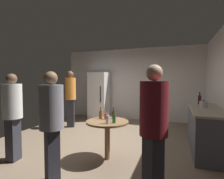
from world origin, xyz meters
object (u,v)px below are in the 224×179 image
object	(u,v)px
wine_bottle_on_counter	(200,99)
beer_bottle_brown	(113,115)
refrigerator	(99,96)
kettle	(204,104)
person_in_gray_shirt	(52,119)
foreground_table	(107,126)
person_in_orange_shirt	(70,94)
beer_bottle_amber	(101,114)
person_in_white_shirt	(13,110)
beer_bottle_clear	(108,119)
person_in_maroon_shirt	(154,123)
beer_bottle_green	(114,118)
plastic_cup_red	(106,116)

from	to	relation	value
wine_bottle_on_counter	beer_bottle_brown	world-z (taller)	wine_bottle_on_counter
refrigerator	kettle	xyz separation A→B (m)	(3.37, -1.91, 0.07)
person_in_gray_shirt	foreground_table	bearing A→B (deg)	10.19
person_in_orange_shirt	kettle	bearing A→B (deg)	57.45
beer_bottle_amber	person_in_white_shirt	distance (m)	1.63
refrigerator	beer_bottle_brown	bearing A→B (deg)	-60.68
person_in_white_shirt	beer_bottle_clear	bearing A→B (deg)	6.77
kettle	foreground_table	bearing A→B (deg)	-145.42
beer_bottle_brown	person_in_white_shirt	size ratio (longest dim) A/B	0.14
beer_bottle_brown	person_in_white_shirt	distance (m)	1.88
beer_bottle_brown	person_in_maroon_shirt	world-z (taller)	person_in_maroon_shirt
beer_bottle_amber	beer_bottle_brown	size ratio (longest dim) A/B	1.00
wine_bottle_on_counter	beer_bottle_green	xyz separation A→B (m)	(-1.59, -1.92, -0.20)
person_in_orange_shirt	plastic_cup_red	bearing A→B (deg)	24.99
beer_bottle_amber	person_in_gray_shirt	distance (m)	1.16
wine_bottle_on_counter	person_in_maroon_shirt	xyz separation A→B (m)	(-0.80, -2.70, -0.03)
person_in_white_shirt	foreground_table	bearing A→B (deg)	13.58
person_in_orange_shirt	person_in_white_shirt	world-z (taller)	person_in_orange_shirt
beer_bottle_clear	person_in_gray_shirt	distance (m)	0.98
kettle	wine_bottle_on_counter	bearing A→B (deg)	91.49
person_in_white_shirt	wine_bottle_on_counter	bearing A→B (deg)	27.85
refrigerator	plastic_cup_red	bearing A→B (deg)	-63.09
refrigerator	person_in_gray_shirt	xyz separation A→B (m)	(1.13, -4.13, 0.05)
beer_bottle_amber	plastic_cup_red	distance (m)	0.12
foreground_table	beer_bottle_clear	xyz separation A→B (m)	(0.08, -0.19, 0.19)
refrigerator	beer_bottle_clear	world-z (taller)	refrigerator
beer_bottle_brown	plastic_cup_red	distance (m)	0.14
beer_bottle_clear	person_in_orange_shirt	bearing A→B (deg)	136.66
kettle	person_in_white_shirt	world-z (taller)	person_in_white_shirt
person_in_gray_shirt	wine_bottle_on_counter	bearing A→B (deg)	-3.15
kettle	beer_bottle_green	bearing A→B (deg)	-140.34
person_in_maroon_shirt	beer_bottle_brown	bearing A→B (deg)	-15.58
person_in_gray_shirt	person_in_white_shirt	bearing A→B (deg)	108.84
refrigerator	person_in_white_shirt	world-z (taller)	refrigerator
beer_bottle_green	foreground_table	bearing A→B (deg)	148.49
kettle	beer_bottle_green	world-z (taller)	kettle
beer_bottle_amber	person_in_orange_shirt	bearing A→B (deg)	137.79
beer_bottle_clear	person_in_white_shirt	world-z (taller)	person_in_white_shirt
wine_bottle_on_counter	beer_bottle_brown	distance (m)	2.36
foreground_table	beer_bottle_clear	distance (m)	0.28
wine_bottle_on_counter	beer_bottle_green	world-z (taller)	wine_bottle_on_counter
kettle	person_in_orange_shirt	world-z (taller)	person_in_orange_shirt
wine_bottle_on_counter	beer_bottle_brown	xyz separation A→B (m)	(-1.71, -1.61, -0.20)
beer_bottle_brown	beer_bottle_green	size ratio (longest dim) A/B	1.00
beer_bottle_clear	person_in_orange_shirt	xyz separation A→B (m)	(-2.04, 1.93, 0.24)
person_in_gray_shirt	beer_bottle_brown	bearing A→B (deg)	12.23
beer_bottle_brown	foreground_table	bearing A→B (deg)	-102.59
wine_bottle_on_counter	beer_bottle_amber	distance (m)	2.59
kettle	beer_bottle_brown	distance (m)	2.01
plastic_cup_red	beer_bottle_clear	bearing A→B (deg)	-64.57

